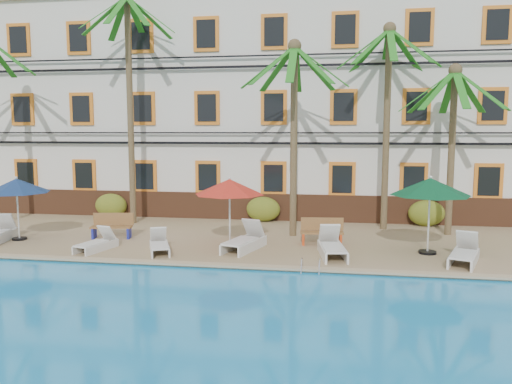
% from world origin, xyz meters
% --- Properties ---
extents(ground, '(100.00, 100.00, 0.00)m').
position_xyz_m(ground, '(0.00, 0.00, 0.00)').
color(ground, '#384C23').
rests_on(ground, ground).
extents(pool_deck, '(30.00, 12.00, 0.25)m').
position_xyz_m(pool_deck, '(0.00, 5.00, 0.12)').
color(pool_deck, tan).
rests_on(pool_deck, ground).
extents(swimming_pool, '(26.00, 12.00, 0.20)m').
position_xyz_m(swimming_pool, '(0.00, -7.00, 0.10)').
color(swimming_pool, '#1C8FD4').
rests_on(swimming_pool, ground).
extents(pool_coping, '(30.00, 0.35, 0.06)m').
position_xyz_m(pool_coping, '(0.00, -0.90, 0.28)').
color(pool_coping, tan).
rests_on(pool_coping, pool_deck).
extents(hotel_building, '(25.40, 6.44, 10.22)m').
position_xyz_m(hotel_building, '(0.00, 9.98, 5.37)').
color(hotel_building, silver).
rests_on(hotel_building, pool_deck).
extents(palm_b, '(4.01, 4.01, 9.76)m').
position_xyz_m(palm_b, '(-4.44, 5.35, 6.36)').
color(palm_b, brown).
rests_on(palm_b, pool_deck).
extents(palm_c, '(4.01, 4.01, 7.32)m').
position_xyz_m(palm_c, '(2.64, 3.81, 4.97)').
color(palm_c, brown).
rests_on(palm_c, pool_deck).
extents(palm_d, '(4.01, 4.01, 8.20)m').
position_xyz_m(palm_d, '(6.19, 5.69, 5.48)').
color(palm_d, brown).
rests_on(palm_d, pool_deck).
extents(palm_e, '(4.01, 4.01, 6.47)m').
position_xyz_m(palm_e, '(8.54, 4.93, 4.46)').
color(palm_e, brown).
rests_on(palm_e, pool_deck).
extents(shrub_left, '(1.50, 0.90, 1.10)m').
position_xyz_m(shrub_left, '(-6.05, 6.60, 0.80)').
color(shrub_left, '#1A5618').
rests_on(shrub_left, pool_deck).
extents(shrub_mid, '(1.50, 0.90, 1.10)m').
position_xyz_m(shrub_mid, '(1.09, 6.60, 0.80)').
color(shrub_mid, '#1A5618').
rests_on(shrub_mid, pool_deck).
extents(shrub_right, '(1.50, 0.90, 1.10)m').
position_xyz_m(shrub_right, '(8.02, 6.60, 0.80)').
color(shrub_right, '#1A5618').
rests_on(shrub_right, pool_deck).
extents(umbrella_blue, '(2.33, 2.33, 2.33)m').
position_xyz_m(umbrella_blue, '(-7.23, 1.48, 2.24)').
color(umbrella_blue, black).
rests_on(umbrella_blue, pool_deck).
extents(umbrella_red, '(2.42, 2.42, 2.42)m').
position_xyz_m(umbrella_red, '(0.64, 1.66, 2.31)').
color(umbrella_red, black).
rests_on(umbrella_red, pool_deck).
extents(umbrella_green, '(2.56, 2.56, 2.55)m').
position_xyz_m(umbrella_green, '(7.22, 1.67, 2.43)').
color(umbrella_green, black).
rests_on(umbrella_green, pool_deck).
extents(lounger_b, '(0.96, 1.72, 0.77)m').
position_xyz_m(lounger_b, '(-3.65, 0.38, 0.50)').
color(lounger_b, silver).
rests_on(lounger_b, pool_deck).
extents(lounger_c, '(1.18, 1.74, 0.78)m').
position_xyz_m(lounger_c, '(-1.47, 0.44, 0.50)').
color(lounger_c, silver).
rests_on(lounger_c, pool_deck).
extents(lounger_d, '(1.31, 2.19, 0.98)m').
position_xyz_m(lounger_d, '(1.24, 1.24, 0.57)').
color(lounger_d, silver).
rests_on(lounger_d, pool_deck).
extents(lounger_e, '(1.02, 2.11, 0.95)m').
position_xyz_m(lounger_e, '(4.15, 0.82, 0.56)').
color(lounger_e, silver).
rests_on(lounger_e, pool_deck).
extents(lounger_f, '(1.32, 2.06, 0.92)m').
position_xyz_m(lounger_f, '(8.09, 0.58, 0.55)').
color(lounger_f, silver).
rests_on(lounger_f, pool_deck).
extents(bench_left, '(1.56, 0.73, 0.93)m').
position_xyz_m(bench_left, '(-4.00, 2.32, 0.72)').
color(bench_left, olive).
rests_on(bench_left, pool_deck).
extents(bench_right, '(1.54, 0.61, 0.93)m').
position_xyz_m(bench_right, '(3.77, 2.50, 0.72)').
color(bench_right, olive).
rests_on(bench_right, pool_deck).
extents(pool_ladder, '(0.54, 0.74, 0.74)m').
position_xyz_m(pool_ladder, '(3.56, -1.00, 0.25)').
color(pool_ladder, silver).
rests_on(pool_ladder, ground).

